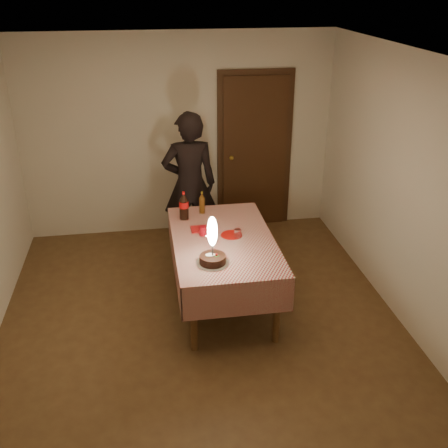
% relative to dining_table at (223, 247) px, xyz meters
% --- Properties ---
extents(ground, '(4.00, 4.50, 0.01)m').
position_rel_dining_table_xyz_m(ground, '(-0.28, -0.34, -0.66)').
color(ground, brown).
rests_on(ground, ground).
extents(room_shell, '(4.04, 4.54, 2.62)m').
position_rel_dining_table_xyz_m(room_shell, '(-0.24, -0.26, 0.99)').
color(room_shell, beige).
rests_on(room_shell, ground).
extents(dining_table, '(1.02, 1.72, 0.76)m').
position_rel_dining_table_xyz_m(dining_table, '(0.00, 0.00, 0.00)').
color(dining_table, brown).
rests_on(dining_table, ground).
extents(birthday_cake, '(0.31, 0.31, 0.47)m').
position_rel_dining_table_xyz_m(birthday_cake, '(-0.18, -0.48, 0.23)').
color(birthday_cake, white).
rests_on(birthday_cake, dining_table).
extents(red_plate, '(0.22, 0.22, 0.01)m').
position_rel_dining_table_xyz_m(red_plate, '(0.09, 0.06, 0.11)').
color(red_plate, '#B8110C').
rests_on(red_plate, dining_table).
extents(red_cup, '(0.08, 0.08, 0.10)m').
position_rel_dining_table_xyz_m(red_cup, '(-0.19, 0.11, 0.15)').
color(red_cup, red).
rests_on(red_cup, dining_table).
extents(clear_cup, '(0.07, 0.07, 0.09)m').
position_rel_dining_table_xyz_m(clear_cup, '(0.15, 0.01, 0.15)').
color(clear_cup, white).
rests_on(clear_cup, dining_table).
extents(napkin_stack, '(0.15, 0.15, 0.02)m').
position_rel_dining_table_xyz_m(napkin_stack, '(-0.23, 0.24, 0.11)').
color(napkin_stack, red).
rests_on(napkin_stack, dining_table).
extents(cola_bottle, '(0.10, 0.10, 0.32)m').
position_rel_dining_table_xyz_m(cola_bottle, '(-0.35, 0.54, 0.26)').
color(cola_bottle, black).
rests_on(cola_bottle, dining_table).
extents(amber_bottle_left, '(0.06, 0.06, 0.25)m').
position_rel_dining_table_xyz_m(amber_bottle_left, '(-0.13, 0.67, 0.22)').
color(amber_bottle_left, '#55300E').
rests_on(amber_bottle_left, dining_table).
extents(photographer, '(0.66, 0.47, 1.79)m').
position_rel_dining_table_xyz_m(photographer, '(-0.22, 1.21, 0.24)').
color(photographer, black).
rests_on(photographer, ground).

